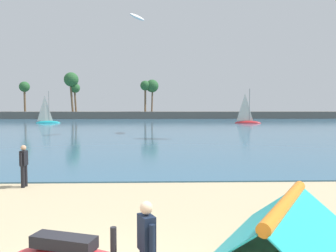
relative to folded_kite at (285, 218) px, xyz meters
name	(u,v)px	position (x,y,z in m)	size (l,w,h in m)	color
sea	(153,121)	(-3.89, 63.20, -0.75)	(220.00, 112.70, 0.06)	#33607F
palm_headland	(141,111)	(-7.03, 79.48, 1.08)	(115.42, 6.36, 11.54)	#605B54
folded_kite	(285,218)	(0.00, 0.00, 0.00)	(4.22, 4.65, 1.16)	#1EADB2
person_rigging_by_gear	(147,248)	(-2.93, -1.76, 0.11)	(0.32, 0.51, 1.67)	#141E33
person_at_waterline	(24,165)	(-8.02, 6.26, 0.11)	(0.23, 0.55, 1.67)	black
sailboat_near_shore	(47,120)	(-23.18, 56.06, -0.15)	(4.50, 1.88, 6.33)	teal
sailboat_toward_headland	(247,120)	(13.56, 54.33, -0.11)	(4.87, 2.40, 6.78)	red
kite_aloft_low_near_shore	(137,17)	(-4.98, 30.27, 12.03)	(2.68, 0.91, 0.37)	white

